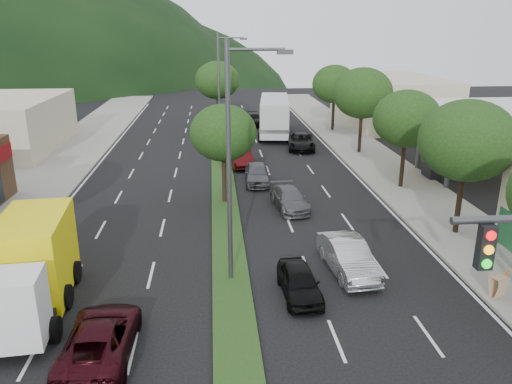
{
  "coord_description": "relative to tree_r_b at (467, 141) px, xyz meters",
  "views": [
    {
      "loc": [
        -0.59,
        -11.35,
        10.34
      ],
      "look_at": [
        1.61,
        13.96,
        2.0
      ],
      "focal_mm": 35.0,
      "sensor_mm": 36.0,
      "label": 1
    }
  ],
  "objects": [
    {
      "name": "streetlight_mid",
      "position": [
        -11.79,
        21.0,
        0.55
      ],
      "size": [
        2.6,
        0.25,
        10.0
      ],
      "color": "#47494C",
      "rests_on": "ground"
    },
    {
      "name": "sidewalk_right",
      "position": [
        0.5,
        13.0,
        -4.96
      ],
      "size": [
        5.0,
        90.0,
        0.15
      ],
      "primitive_type": "cube",
      "color": "gray",
      "rests_on": "ground"
    },
    {
      "name": "tree_r_c",
      "position": [
        0.0,
        8.0,
        -0.29
      ],
      "size": [
        4.4,
        4.4,
        6.48
      ],
      "color": "black",
      "rests_on": "sidewalk_right"
    },
    {
      "name": "car_queue_d",
      "position": [
        -4.74,
        20.0,
        -4.35
      ],
      "size": [
        2.87,
        5.18,
        1.37
      ],
      "primitive_type": "imported",
      "rotation": [
        0.0,
        0.0,
        -0.12
      ],
      "color": "black",
      "rests_on": "ground"
    },
    {
      "name": "car_queue_a",
      "position": [
        -9.29,
        -5.61,
        -4.42
      ],
      "size": [
        1.62,
        3.68,
        1.23
      ],
      "primitive_type": "imported",
      "rotation": [
        0.0,
        0.0,
        0.05
      ],
      "color": "black",
      "rests_on": "ground"
    },
    {
      "name": "gas_canopy",
      "position": [
        7.0,
        10.0,
        -0.39
      ],
      "size": [
        12.2,
        8.2,
        5.25
      ],
      "color": "silver",
      "rests_on": "ground"
    },
    {
      "name": "tree_med_near",
      "position": [
        -12.0,
        6.0,
        -0.61
      ],
      "size": [
        4.0,
        4.0,
        6.02
      ],
      "color": "black",
      "rests_on": "median"
    },
    {
      "name": "suv_maroon",
      "position": [
        -16.48,
        -8.85,
        -4.38
      ],
      "size": [
        2.26,
        4.73,
        1.3
      ],
      "primitive_type": "imported",
      "rotation": [
        0.0,
        0.0,
        3.12
      ],
      "color": "black",
      "rests_on": "ground"
    },
    {
      "name": "median",
      "position": [
        -12.0,
        16.0,
        -4.98
      ],
      "size": [
        1.6,
        56.0,
        0.12
      ],
      "primitive_type": "cube",
      "color": "#1E3E16",
      "rests_on": "ground"
    },
    {
      "name": "tree_med_far",
      "position": [
        -12.0,
        32.0,
        -0.03
      ],
      "size": [
        4.8,
        4.8,
        6.94
      ],
      "color": "black",
      "rests_on": "median"
    },
    {
      "name": "sidewalk_left",
      "position": [
        -25.0,
        13.0,
        -4.96
      ],
      "size": [
        6.0,
        90.0,
        0.15
      ],
      "primitive_type": "cube",
      "color": "gray",
      "rests_on": "ground"
    },
    {
      "name": "tree_r_d",
      "position": [
        0.0,
        18.0,
        0.14
      ],
      "size": [
        5.0,
        5.0,
        7.17
      ],
      "color": "black",
      "rests_on": "sidewalk_right"
    },
    {
      "name": "box_truck",
      "position": [
        -19.67,
        -5.5,
        -3.42
      ],
      "size": [
        3.19,
        7.12,
        3.42
      ],
      "rotation": [
        0.0,
        0.0,
        3.23
      ],
      "color": "white",
      "rests_on": "ground"
    },
    {
      "name": "streetlight_near",
      "position": [
        -11.79,
        -4.0,
        0.55
      ],
      "size": [
        2.6,
        0.25,
        10.0
      ],
      "color": "#47494C",
      "rests_on": "ground"
    },
    {
      "name": "tree_r_e",
      "position": [
        0.0,
        28.0,
        -0.14
      ],
      "size": [
        4.6,
        4.6,
        6.71
      ],
      "color": "black",
      "rests_on": "sidewalk_right"
    },
    {
      "name": "bldg_right_far",
      "position": [
        7.5,
        32.0,
        -2.44
      ],
      "size": [
        10.0,
        16.0,
        5.2
      ],
      "primitive_type": "cube",
      "color": "beige",
      "rests_on": "ground"
    },
    {
      "name": "motorhome",
      "position": [
        -6.4,
        26.48,
        -3.05
      ],
      "size": [
        4.04,
        9.96,
        3.72
      ],
      "rotation": [
        0.0,
        0.0,
        -0.12
      ],
      "color": "silver",
      "rests_on": "ground"
    },
    {
      "name": "a_frame_sign",
      "position": [
        -1.5,
        -6.64,
        -4.35
      ],
      "size": [
        0.74,
        0.78,
        1.2
      ],
      "rotation": [
        0.0,
        0.0,
        0.42
      ],
      "color": "tan",
      "rests_on": "sidewalk_right"
    },
    {
      "name": "bldg_left_far",
      "position": [
        -31.0,
        22.0,
        -2.74
      ],
      "size": [
        9.0,
        14.0,
        4.6
      ],
      "primitive_type": "cube",
      "color": "beige",
      "rests_on": "ground"
    },
    {
      "name": "sedan_silver",
      "position": [
        -6.8,
        -3.72,
        -4.3
      ],
      "size": [
        1.99,
        4.62,
        1.48
      ],
      "primitive_type": "imported",
      "rotation": [
        0.0,
        0.0,
        0.1
      ],
      "color": "#AFB1B7",
      "rests_on": "ground"
    },
    {
      "name": "car_queue_b",
      "position": [
        -8.13,
        4.68,
        -4.42
      ],
      "size": [
        2.19,
        4.39,
        1.22
      ],
      "primitive_type": "imported",
      "rotation": [
        0.0,
        0.0,
        0.11
      ],
      "color": "#535258",
      "rests_on": "ground"
    },
    {
      "name": "car_queue_e",
      "position": [
        -9.62,
        10.0,
        -4.33
      ],
      "size": [
        1.84,
        4.23,
        1.42
      ],
      "primitive_type": "imported",
      "rotation": [
        0.0,
        0.0,
        -0.04
      ],
      "color": "#515257",
      "rests_on": "ground"
    },
    {
      "name": "car_queue_f",
      "position": [
        -8.02,
        32.11,
        -4.39
      ],
      "size": [
        2.37,
        4.64,
        1.29
      ],
      "primitive_type": "imported",
      "rotation": [
        0.0,
        0.0,
        0.13
      ],
      "color": "black",
      "rests_on": "ground"
    },
    {
      "name": "car_queue_c",
      "position": [
        -10.5,
        15.0,
        -4.29
      ],
      "size": [
        1.97,
        4.65,
        1.49
      ],
      "primitive_type": "imported",
      "rotation": [
        0.0,
        0.0,
        0.09
      ],
      "color": "#4A0C0D",
      "rests_on": "ground"
    },
    {
      "name": "tree_r_b",
      "position": [
        0.0,
        0.0,
        0.0
      ],
      "size": [
        4.8,
        4.8,
        6.94
      ],
      "color": "black",
      "rests_on": "sidewalk_right"
    }
  ]
}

